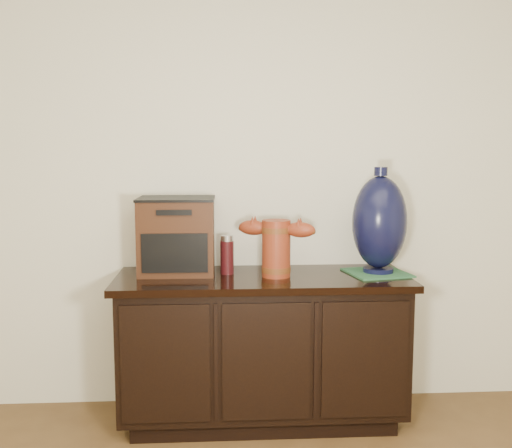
{
  "coord_description": "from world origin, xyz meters",
  "views": [
    {
      "loc": [
        -0.21,
        -0.7,
        1.39
      ],
      "look_at": [
        -0.03,
        2.18,
        1.02
      ],
      "focal_mm": 42.0,
      "sensor_mm": 36.0,
      "label": 1
    }
  ],
  "objects": [
    {
      "name": "tv_radio",
      "position": [
        -0.43,
        2.33,
        0.95
      ],
      "size": [
        0.39,
        0.32,
        0.39
      ],
      "rotation": [
        0.0,
        0.0,
        -0.01
      ],
      "color": "#381C0E",
      "rests_on": "sideboard"
    },
    {
      "name": "room",
      "position": [
        0.0,
        0.0,
        1.3
      ],
      "size": [
        5.0,
        5.0,
        5.0
      ],
      "color": "brown",
      "rests_on": "ground"
    },
    {
      "name": "lamp_base",
      "position": [
        0.59,
        2.24,
        1.02
      ],
      "size": [
        0.32,
        0.32,
        0.53
      ],
      "rotation": [
        0.0,
        0.0,
        0.2
      ],
      "color": "black",
      "rests_on": "green_mat"
    },
    {
      "name": "spray_can",
      "position": [
        -0.18,
        2.29,
        0.85
      ],
      "size": [
        0.07,
        0.07,
        0.2
      ],
      "color": "#520E12",
      "rests_on": "sideboard"
    },
    {
      "name": "green_mat",
      "position": [
        0.59,
        2.24,
        0.76
      ],
      "size": [
        0.34,
        0.34,
        0.01
      ],
      "primitive_type": "cube",
      "rotation": [
        0.0,
        0.0,
        0.2
      ],
      "color": "#2B613A",
      "rests_on": "sideboard"
    },
    {
      "name": "sideboard",
      "position": [
        0.0,
        2.23,
        0.39
      ],
      "size": [
        1.46,
        0.56,
        0.75
      ],
      "color": "black",
      "rests_on": "ground"
    },
    {
      "name": "terracotta_vessel",
      "position": [
        0.07,
        2.21,
        0.91
      ],
      "size": [
        0.39,
        0.22,
        0.28
      ],
      "rotation": [
        0.0,
        0.0,
        -0.4
      ],
      "color": "maroon",
      "rests_on": "sideboard"
    }
  ]
}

